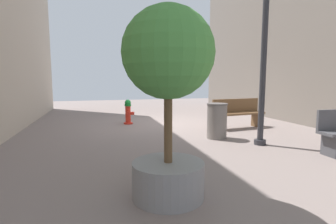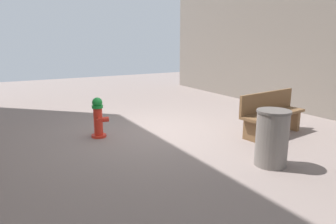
{
  "view_description": "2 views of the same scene",
  "coord_description": "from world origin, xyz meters",
  "px_view_note": "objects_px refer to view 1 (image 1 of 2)",
  "views": [
    {
      "loc": [
        2.3,
        9.0,
        1.57
      ],
      "look_at": [
        0.17,
        1.26,
        0.58
      ],
      "focal_mm": 27.83,
      "sensor_mm": 36.0,
      "label": 1
    },
    {
      "loc": [
        3.09,
        6.01,
        2.04
      ],
      "look_at": [
        0.1,
        0.79,
        0.64
      ],
      "focal_mm": 32.61,
      "sensor_mm": 36.0,
      "label": 2
    }
  ],
  "objects_px": {
    "fire_hydrant": "(128,112)",
    "street_lamp": "(265,37)",
    "bench_near": "(238,113)",
    "trash_bin": "(217,121)",
    "planter_tree": "(168,81)"
  },
  "relations": [
    {
      "from": "fire_hydrant",
      "to": "street_lamp",
      "type": "distance_m",
      "value": 5.2
    },
    {
      "from": "bench_near",
      "to": "street_lamp",
      "type": "distance_m",
      "value": 3.06
    },
    {
      "from": "bench_near",
      "to": "street_lamp",
      "type": "relative_size",
      "value": 0.44
    },
    {
      "from": "trash_bin",
      "to": "bench_near",
      "type": "bearing_deg",
      "value": -137.44
    },
    {
      "from": "street_lamp",
      "to": "fire_hydrant",
      "type": "bearing_deg",
      "value": -54.65
    },
    {
      "from": "bench_near",
      "to": "planter_tree",
      "type": "height_order",
      "value": "planter_tree"
    },
    {
      "from": "street_lamp",
      "to": "trash_bin",
      "type": "xyz_separation_m",
      "value": [
        0.71,
        -0.92,
        -2.08
      ]
    },
    {
      "from": "fire_hydrant",
      "to": "trash_bin",
      "type": "relative_size",
      "value": 0.92
    },
    {
      "from": "planter_tree",
      "to": "trash_bin",
      "type": "height_order",
      "value": "planter_tree"
    },
    {
      "from": "fire_hydrant",
      "to": "planter_tree",
      "type": "xyz_separation_m",
      "value": [
        0.18,
        6.04,
        1.12
      ]
    },
    {
      "from": "street_lamp",
      "to": "trash_bin",
      "type": "relative_size",
      "value": 4.36
    },
    {
      "from": "street_lamp",
      "to": "trash_bin",
      "type": "height_order",
      "value": "street_lamp"
    },
    {
      "from": "fire_hydrant",
      "to": "bench_near",
      "type": "xyz_separation_m",
      "value": [
        -3.39,
        1.71,
        0.06
      ]
    },
    {
      "from": "fire_hydrant",
      "to": "street_lamp",
      "type": "relative_size",
      "value": 0.21
    },
    {
      "from": "planter_tree",
      "to": "street_lamp",
      "type": "xyz_separation_m",
      "value": [
        -2.93,
        -2.17,
        1.0
      ]
    }
  ]
}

